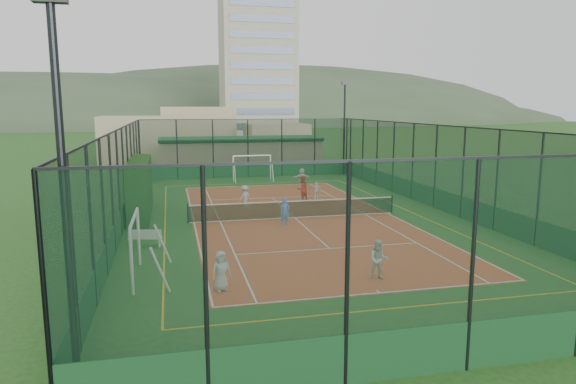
# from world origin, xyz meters

# --- Properties ---
(ground) EXTENTS (300.00, 300.00, 0.00)m
(ground) POSITION_xyz_m (0.00, 0.00, 0.00)
(ground) COLOR #204E1A
(ground) RESTS_ON ground
(court_slab) EXTENTS (11.17, 23.97, 0.01)m
(court_slab) POSITION_xyz_m (0.00, 0.00, 0.01)
(court_slab) COLOR #CC502D
(court_slab) RESTS_ON ground
(tennis_net) EXTENTS (11.67, 0.12, 1.06)m
(tennis_net) POSITION_xyz_m (0.00, 0.00, 0.53)
(tennis_net) COLOR black
(tennis_net) RESTS_ON ground
(perimeter_fence) EXTENTS (18.12, 34.12, 5.00)m
(perimeter_fence) POSITION_xyz_m (0.00, 0.00, 2.50)
(perimeter_fence) COLOR black
(perimeter_fence) RESTS_ON ground
(floodlight_sw) EXTENTS (0.60, 0.26, 8.25)m
(floodlight_sw) POSITION_xyz_m (-8.60, -16.60, 4.12)
(floodlight_sw) COLOR black
(floodlight_sw) RESTS_ON ground
(floodlight_ne) EXTENTS (0.60, 0.26, 8.25)m
(floodlight_ne) POSITION_xyz_m (8.60, 16.60, 4.12)
(floodlight_ne) COLOR black
(floodlight_ne) RESTS_ON ground
(clubhouse) EXTENTS (15.20, 7.20, 3.15)m
(clubhouse) POSITION_xyz_m (0.00, 22.00, 1.57)
(clubhouse) COLOR tan
(clubhouse) RESTS_ON ground
(apartment_tower) EXTENTS (15.00, 12.00, 30.00)m
(apartment_tower) POSITION_xyz_m (12.00, 82.00, 15.00)
(apartment_tower) COLOR beige
(apartment_tower) RESTS_ON ground
(distant_hills) EXTENTS (200.00, 60.00, 24.00)m
(distant_hills) POSITION_xyz_m (0.00, 150.00, 0.00)
(distant_hills) COLOR #384C33
(distant_hills) RESTS_ON ground
(hedge_left) EXTENTS (1.08, 7.21, 3.15)m
(hedge_left) POSITION_xyz_m (-8.30, 2.56, 1.58)
(hedge_left) COLOR black
(hedge_left) RESTS_ON ground
(white_bench) EXTENTS (1.51, 0.72, 0.82)m
(white_bench) POSITION_xyz_m (-7.80, -4.20, 0.41)
(white_bench) COLOR white
(white_bench) RESTS_ON ground
(futsal_goal_near) EXTENTS (3.47, 1.05, 2.23)m
(futsal_goal_near) POSITION_xyz_m (-7.93, -8.52, 1.12)
(futsal_goal_near) COLOR white
(futsal_goal_near) RESTS_ON ground
(futsal_goal_far) EXTENTS (3.25, 1.05, 2.08)m
(futsal_goal_far) POSITION_xyz_m (-0.02, 14.70, 1.04)
(futsal_goal_far) COLOR white
(futsal_goal_far) RESTS_ON ground
(child_near_left) EXTENTS (0.75, 0.59, 1.36)m
(child_near_left) POSITION_xyz_m (-5.08, -10.46, 0.69)
(child_near_left) COLOR silver
(child_near_left) RESTS_ON court_slab
(child_near_mid) EXTENTS (0.53, 0.37, 1.40)m
(child_near_mid) POSITION_xyz_m (-0.90, -1.59, 0.71)
(child_near_mid) COLOR #4D77DA
(child_near_mid) RESTS_ON court_slab
(child_near_right) EXTENTS (0.83, 0.73, 1.44)m
(child_near_right) POSITION_xyz_m (0.49, -10.59, 0.73)
(child_near_right) COLOR silver
(child_near_right) RESTS_ON court_slab
(child_far_left) EXTENTS (1.01, 0.94, 1.37)m
(child_far_left) POSITION_xyz_m (-2.26, 3.48, 0.69)
(child_far_left) COLOR silver
(child_far_left) RESTS_ON court_slab
(child_far_right) EXTENTS (0.73, 0.36, 1.20)m
(child_far_right) POSITION_xyz_m (2.72, 4.99, 0.61)
(child_far_right) COLOR white
(child_far_right) RESTS_ON court_slab
(child_far_back) EXTENTS (1.39, 0.48, 1.49)m
(child_far_back) POSITION_xyz_m (3.05, 10.17, 0.75)
(child_far_back) COLOR silver
(child_far_back) RESTS_ON court_slab
(coach) EXTENTS (1.02, 0.96, 1.67)m
(coach) POSITION_xyz_m (1.61, 4.54, 0.85)
(coach) COLOR red
(coach) RESTS_ON court_slab
(tennis_balls) EXTENTS (2.10, 0.47, 0.07)m
(tennis_balls) POSITION_xyz_m (2.20, 1.09, 0.04)
(tennis_balls) COLOR #CCE033
(tennis_balls) RESTS_ON court_slab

